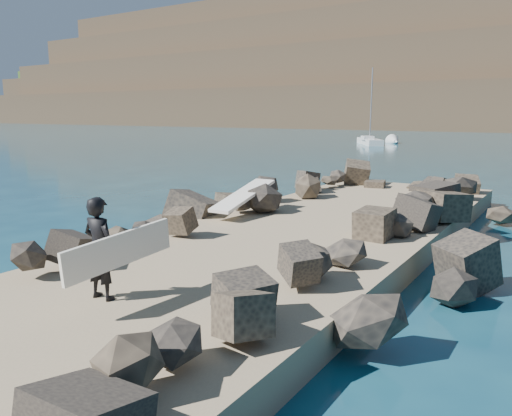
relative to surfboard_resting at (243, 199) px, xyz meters
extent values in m
plane|color=#0F384C|center=(2.36, -1.95, -1.04)|extent=(800.00, 800.00, 0.00)
cube|color=#8C7759|center=(2.36, -3.95, -0.74)|extent=(6.00, 26.00, 0.60)
cube|color=black|center=(-0.54, -3.45, -0.54)|extent=(2.60, 22.00, 1.00)
cube|color=black|center=(5.26, -3.45, -0.54)|extent=(2.60, 22.00, 1.00)
cube|color=white|center=(0.00, 0.00, 0.00)|extent=(0.78, 2.67, 0.09)
imported|color=black|center=(1.93, -6.75, 0.38)|extent=(0.62, 0.43, 1.64)
cube|color=white|center=(2.38, -6.75, 0.42)|extent=(0.14, 2.04, 0.64)
cube|color=silver|center=(-12.29, 43.25, -0.79)|extent=(5.15, 6.92, 0.80)
cylinder|color=gray|center=(-12.29, 43.25, 3.50)|extent=(0.12, 0.12, 7.89)
cube|color=silver|center=(-12.29, 42.53, -0.29)|extent=(2.04, 2.31, 0.44)
cube|color=white|center=(-37.64, 150.05, 32.96)|extent=(10.00, 8.00, 4.00)
camera|label=1|loc=(8.08, -11.72, 2.45)|focal=35.00mm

